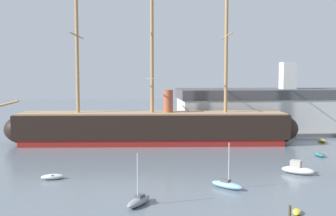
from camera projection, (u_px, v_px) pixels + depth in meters
tall_ship at (152, 127)px, 81.29m from camera, size 63.38×14.37×30.47m
sailboat_foreground_left at (139, 201)px, 43.67m from camera, size 3.25×4.38×5.61m
dinghy_foreground_right at (297, 212)px, 40.90m from camera, size 1.55×2.05×0.45m
sailboat_near_centre at (227, 185)px, 49.98m from camera, size 3.96×4.00×5.64m
dinghy_mid_left at (52, 177)px, 54.26m from camera, size 3.15×1.84×0.70m
motorboat_mid_right at (298, 169)px, 57.13m from camera, size 4.74×4.13×1.88m
dinghy_alongside_stern at (320, 155)px, 69.21m from camera, size 1.42×2.68×0.61m
dinghy_far_right at (322, 141)px, 83.70m from camera, size 1.17×2.63×0.62m
dockside_warehouse_right at (288, 110)px, 98.38m from camera, size 56.94×19.06×16.53m
seagull_in_flight at (150, 79)px, 47.66m from camera, size 0.91×1.19×0.14m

